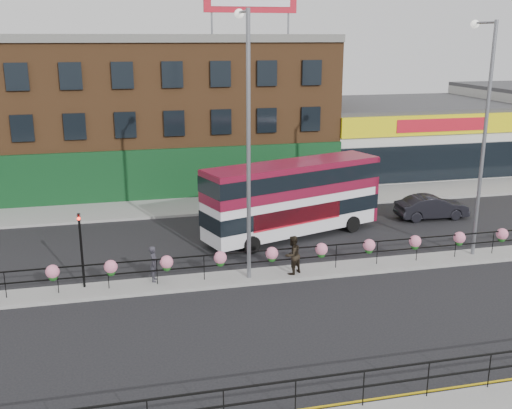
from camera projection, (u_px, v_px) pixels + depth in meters
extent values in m
plane|color=black|center=(272.00, 277.00, 26.48)|extent=(120.00, 120.00, 0.00)
cube|color=gray|center=(223.00, 204.00, 37.70)|extent=(60.00, 4.00, 0.15)
cube|color=gray|center=(272.00, 275.00, 26.46)|extent=(60.00, 1.60, 0.15)
cube|color=gold|center=(357.00, 402.00, 17.39)|extent=(60.00, 0.10, 0.01)
cube|color=gold|center=(359.00, 405.00, 17.22)|extent=(60.00, 0.10, 0.01)
cube|color=brown|center=(147.00, 112.00, 42.97)|extent=(25.00, 12.00, 10.00)
cube|color=#3F3F42|center=(144.00, 38.00, 41.58)|extent=(25.00, 12.00, 0.30)
cube|color=#0D3818|center=(156.00, 176.00, 38.16)|extent=(25.00, 0.25, 3.40)
cube|color=silver|center=(401.00, 137.00, 48.10)|extent=(15.00, 12.00, 5.00)
cube|color=#3F3F42|center=(403.00, 103.00, 47.38)|extent=(15.00, 12.00, 0.30)
cube|color=yellow|center=(442.00, 125.00, 41.91)|extent=(15.00, 0.25, 1.40)
cube|color=red|center=(443.00, 125.00, 41.80)|extent=(7.00, 0.10, 0.90)
cube|color=black|center=(439.00, 162.00, 42.64)|extent=(15.00, 0.25, 2.60)
cylinder|color=slate|center=(212.00, 24.00, 37.55)|extent=(0.12, 0.12, 1.40)
cylinder|color=slate|center=(288.00, 25.00, 38.67)|extent=(0.12, 0.12, 1.40)
cube|color=black|center=(272.00, 250.00, 26.14)|extent=(30.00, 0.05, 0.05)
cube|color=black|center=(272.00, 261.00, 26.27)|extent=(30.00, 0.05, 0.05)
cylinder|color=black|center=(5.00, 285.00, 23.84)|extent=(0.04, 0.04, 1.10)
cylinder|color=black|center=(58.00, 280.00, 24.28)|extent=(0.04, 0.04, 1.10)
cylinder|color=black|center=(108.00, 276.00, 24.73)|extent=(0.04, 0.04, 1.10)
cylinder|color=black|center=(157.00, 272.00, 25.17)|extent=(0.04, 0.04, 1.10)
cylinder|color=black|center=(204.00, 268.00, 25.62)|extent=(0.04, 0.04, 1.10)
cylinder|color=black|center=(250.00, 264.00, 26.06)|extent=(0.04, 0.04, 1.10)
cylinder|color=black|center=(294.00, 260.00, 26.51)|extent=(0.04, 0.04, 1.10)
cylinder|color=black|center=(336.00, 256.00, 26.95)|extent=(0.04, 0.04, 1.10)
cylinder|color=black|center=(377.00, 253.00, 27.40)|extent=(0.04, 0.04, 1.10)
cylinder|color=black|center=(417.00, 249.00, 27.84)|extent=(0.04, 0.04, 1.10)
cylinder|color=black|center=(456.00, 246.00, 28.29)|extent=(0.04, 0.04, 1.10)
cylinder|color=black|center=(493.00, 243.00, 28.73)|extent=(0.04, 0.04, 1.10)
sphere|color=pink|center=(52.00, 272.00, 24.14)|extent=(0.56, 0.56, 0.56)
sphere|color=#174F17|center=(53.00, 277.00, 24.20)|extent=(0.36, 0.36, 0.36)
sphere|color=pink|center=(111.00, 267.00, 24.65)|extent=(0.56, 0.56, 0.56)
sphere|color=#174F17|center=(111.00, 272.00, 24.71)|extent=(0.36, 0.36, 0.36)
sphere|color=pink|center=(167.00, 262.00, 25.16)|extent=(0.56, 0.56, 0.56)
sphere|color=#174F17|center=(167.00, 267.00, 25.22)|extent=(0.36, 0.36, 0.36)
sphere|color=pink|center=(220.00, 258.00, 25.67)|extent=(0.56, 0.56, 0.56)
sphere|color=#174F17|center=(220.00, 263.00, 25.73)|extent=(0.36, 0.36, 0.36)
sphere|color=pink|center=(272.00, 253.00, 26.18)|extent=(0.56, 0.56, 0.56)
sphere|color=#174F17|center=(272.00, 258.00, 26.24)|extent=(0.36, 0.36, 0.36)
sphere|color=pink|center=(321.00, 249.00, 26.69)|extent=(0.56, 0.56, 0.56)
sphere|color=#174F17|center=(321.00, 254.00, 26.75)|extent=(0.36, 0.36, 0.36)
sphere|color=pink|center=(369.00, 245.00, 27.20)|extent=(0.56, 0.56, 0.56)
sphere|color=#174F17|center=(369.00, 250.00, 27.26)|extent=(0.36, 0.36, 0.36)
sphere|color=pink|center=(415.00, 241.00, 27.71)|extent=(0.56, 0.56, 0.56)
sphere|color=#174F17|center=(415.00, 246.00, 27.77)|extent=(0.36, 0.36, 0.36)
sphere|color=pink|center=(459.00, 238.00, 28.22)|extent=(0.56, 0.56, 0.56)
sphere|color=#174F17|center=(459.00, 242.00, 28.28)|extent=(0.36, 0.36, 0.36)
sphere|color=pink|center=(502.00, 234.00, 28.73)|extent=(0.56, 0.56, 0.56)
sphere|color=#174F17|center=(502.00, 239.00, 28.79)|extent=(0.36, 0.36, 0.36)
cube|color=black|center=(296.00, 380.00, 16.23)|extent=(20.00, 0.05, 0.05)
cube|color=black|center=(296.00, 396.00, 16.37)|extent=(20.00, 0.05, 0.05)
cylinder|color=black|center=(224.00, 408.00, 15.94)|extent=(0.04, 0.04, 1.10)
cylinder|color=black|center=(295.00, 398.00, 16.38)|extent=(0.04, 0.04, 1.10)
cylinder|color=black|center=(364.00, 388.00, 16.83)|extent=(0.04, 0.04, 1.10)
cylinder|color=black|center=(428.00, 379.00, 17.27)|extent=(0.04, 0.04, 1.10)
cylinder|color=black|center=(489.00, 371.00, 17.72)|extent=(0.04, 0.04, 1.10)
cube|color=white|center=(293.00, 197.00, 31.28)|extent=(9.98, 5.18, 3.55)
cube|color=maroon|center=(293.00, 178.00, 31.00)|extent=(10.05, 5.25, 1.60)
cube|color=black|center=(293.00, 209.00, 31.44)|extent=(10.08, 5.28, 0.80)
cube|color=black|center=(293.00, 176.00, 30.96)|extent=(10.10, 5.30, 0.80)
cube|color=maroon|center=(293.00, 164.00, 30.79)|extent=(9.98, 5.18, 0.11)
cube|color=maroon|center=(363.00, 186.00, 33.72)|extent=(0.91, 2.23, 3.55)
cube|color=red|center=(298.00, 216.00, 30.31)|extent=(5.07, 1.71, 0.89)
cylinder|color=black|center=(252.00, 245.00, 29.21)|extent=(0.93, 0.53, 0.89)
cylinder|color=black|center=(230.00, 233.00, 31.03)|extent=(0.93, 0.53, 0.89)
cylinder|color=black|center=(352.00, 224.00, 32.44)|extent=(0.93, 0.53, 0.89)
cylinder|color=black|center=(327.00, 214.00, 34.26)|extent=(0.93, 0.53, 0.89)
imported|color=black|center=(432.00, 207.00, 34.79)|extent=(1.72, 4.26, 1.37)
imported|color=#2C2B34|center=(154.00, 264.00, 25.44)|extent=(0.74, 0.63, 1.56)
imported|color=black|center=(292.00, 255.00, 26.20)|extent=(1.42, 1.40, 1.74)
cylinder|color=slate|center=(249.00, 151.00, 24.52)|extent=(0.18, 0.18, 11.16)
cylinder|color=slate|center=(243.00, 12.00, 23.83)|extent=(0.11, 1.67, 0.11)
sphere|color=silver|center=(239.00, 14.00, 24.63)|extent=(0.40, 0.40, 0.40)
cylinder|color=slate|center=(484.00, 143.00, 27.38)|extent=(0.17, 0.17, 10.80)
cylinder|color=slate|center=(485.00, 23.00, 26.71)|extent=(0.11, 1.62, 0.11)
sphere|color=silver|center=(475.00, 24.00, 27.49)|extent=(0.39, 0.39, 0.39)
cylinder|color=black|center=(82.00, 251.00, 24.60)|extent=(0.10, 0.10, 3.20)
imported|color=black|center=(78.00, 214.00, 24.16)|extent=(0.15, 0.18, 0.90)
sphere|color=#FF190C|center=(79.00, 219.00, 24.10)|extent=(0.14, 0.14, 0.14)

